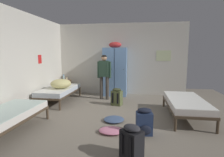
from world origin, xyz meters
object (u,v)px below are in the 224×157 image
at_px(bedding_heap, 61,84).
at_px(water_bottle, 64,78).
at_px(bed_left_rear, 59,91).
at_px(backpack_olive, 117,97).
at_px(clothes_pile_denim, 114,119).
at_px(locker_bank, 115,71).
at_px(backpack_navy, 144,122).
at_px(backpack_black, 132,142).
at_px(clothes_pile_pink, 111,131).
at_px(lotion_bottle, 67,79).
at_px(person_traveler, 104,73).
at_px(bed_right, 186,103).
at_px(shelf_unit, 66,86).
at_px(bed_left_front, 5,116).

bearing_deg(bedding_heap, water_bottle, 109.36).
height_order(bed_left_rear, backpack_olive, backpack_olive).
xyz_separation_m(bedding_heap, clothes_pile_denim, (1.97, -1.41, -0.60)).
xyz_separation_m(locker_bank, backpack_navy, (1.04, -3.38, -0.71)).
relative_size(backpack_black, clothes_pile_pink, 1.04).
relative_size(bed_left_rear, backpack_black, 3.45).
xyz_separation_m(lotion_bottle, backpack_navy, (2.98, -3.28, -0.37)).
height_order(locker_bank, clothes_pile_denim, locker_bank).
height_order(backpack_black, clothes_pile_pink, backpack_black).
height_order(locker_bank, person_traveler, locker_bank).
bearing_deg(clothes_pile_denim, lotion_bottle, 130.65).
height_order(locker_bank, backpack_black, locker_bank).
relative_size(locker_bank, water_bottle, 9.42).
bearing_deg(clothes_pile_pink, backpack_navy, 1.86).
relative_size(person_traveler, backpack_black, 2.88).
height_order(bedding_heap, person_traveler, person_traveler).
relative_size(bed_right, bedding_heap, 2.83).
bearing_deg(bed_left_rear, shelf_unit, 102.26).
bearing_deg(bedding_heap, backpack_black, -49.98).
relative_size(locker_bank, bed_left_front, 1.09).
height_order(person_traveler, backpack_black, person_traveler).
bearing_deg(lotion_bottle, bed_right, -27.46).
bearing_deg(shelf_unit, locker_bank, 1.65).
bearing_deg(person_traveler, clothes_pile_denim, -73.07).
relative_size(shelf_unit, clothes_pile_denim, 1.13).
bearing_deg(bed_left_front, lotion_bottle, 92.80).
relative_size(water_bottle, clothes_pile_pink, 0.42).
distance_m(locker_bank, clothes_pile_denim, 2.91).
bearing_deg(bed_right, bed_left_rear, 165.55).
height_order(shelf_unit, lotion_bottle, lotion_bottle).
bearing_deg(bed_right, lotion_bottle, 152.54).
bearing_deg(shelf_unit, bed_left_rear, -77.74).
height_order(bedding_heap, clothes_pile_pink, bedding_heap).
bearing_deg(backpack_olive, backpack_navy, -68.48).
bearing_deg(backpack_olive, backpack_black, -78.55).
relative_size(person_traveler, water_bottle, 7.21).
bearing_deg(person_traveler, backpack_black, -72.60).
height_order(person_traveler, lotion_bottle, person_traveler).
bearing_deg(bed_left_rear, person_traveler, 20.59).
distance_m(bed_right, water_bottle, 4.74).
bearing_deg(bed_left_rear, bedding_heap, -45.67).
bearing_deg(backpack_black, bed_left_front, 169.13).
height_order(shelf_unit, person_traveler, person_traveler).
distance_m(bedding_heap, lotion_bottle, 1.28).
height_order(bedding_heap, backpack_olive, bedding_heap).
distance_m(bedding_heap, water_bottle, 1.38).
bearing_deg(backpack_black, backpack_olive, 101.45).
bearing_deg(shelf_unit, backpack_olive, -29.71).
bearing_deg(bed_left_rear, locker_bank, 34.45).
xyz_separation_m(bed_left_front, person_traveler, (1.46, 3.11, 0.57)).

